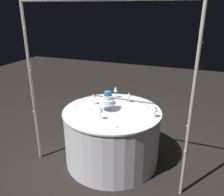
# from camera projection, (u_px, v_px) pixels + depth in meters

# --- Properties ---
(ground_plane) EXTENTS (12.00, 12.00, 0.00)m
(ground_plane) POSITION_uv_depth(u_px,v_px,m) (112.00, 159.00, 3.42)
(ground_plane) COLOR black
(decorative_arch) EXTENTS (2.05, 0.06, 2.15)m
(decorative_arch) POSITION_uv_depth(u_px,v_px,m) (101.00, 70.00, 2.62)
(decorative_arch) COLOR #B7B29E
(decorative_arch) RESTS_ON ground
(main_table) EXTENTS (1.32, 1.32, 0.77)m
(main_table) POSITION_uv_depth(u_px,v_px,m) (112.00, 136.00, 3.28)
(main_table) COLOR white
(main_table) RESTS_ON ground
(tiered_cake) EXTENTS (0.22, 0.22, 0.26)m
(tiered_cake) POSITION_uv_depth(u_px,v_px,m) (108.00, 100.00, 3.10)
(tiered_cake) COLOR silver
(tiered_cake) RESTS_ON main_table
(wine_glass_0) EXTENTS (0.06, 0.06, 0.16)m
(wine_glass_0) POSITION_uv_depth(u_px,v_px,m) (93.00, 96.00, 3.30)
(wine_glass_0) COLOR silver
(wine_glass_0) RESTS_ON main_table
(wine_glass_1) EXTENTS (0.07, 0.07, 0.16)m
(wine_glass_1) POSITION_uv_depth(u_px,v_px,m) (129.00, 94.00, 3.37)
(wine_glass_1) COLOR silver
(wine_glass_1) RESTS_ON main_table
(wine_glass_2) EXTENTS (0.07, 0.07, 0.18)m
(wine_glass_2) POSITION_uv_depth(u_px,v_px,m) (116.00, 89.00, 3.54)
(wine_glass_2) COLOR silver
(wine_glass_2) RESTS_ON main_table
(wine_glass_3) EXTENTS (0.07, 0.07, 0.16)m
(wine_glass_3) POSITION_uv_depth(u_px,v_px,m) (155.00, 109.00, 2.91)
(wine_glass_3) COLOR silver
(wine_glass_3) RESTS_ON main_table
(wine_glass_4) EXTENTS (0.07, 0.07, 0.18)m
(wine_glass_4) POSITION_uv_depth(u_px,v_px,m) (100.00, 110.00, 2.84)
(wine_glass_4) COLOR silver
(wine_glass_4) RESTS_ON main_table
(rose_petal_0) EXTENTS (0.04, 0.05, 0.00)m
(rose_petal_0) POSITION_uv_depth(u_px,v_px,m) (117.00, 127.00, 2.70)
(rose_petal_0) COLOR #EA6B84
(rose_petal_0) RESTS_ON main_table
(rose_petal_1) EXTENTS (0.04, 0.03, 0.00)m
(rose_petal_1) POSITION_uv_depth(u_px,v_px,m) (119.00, 109.00, 3.17)
(rose_petal_1) COLOR #EA6B84
(rose_petal_1) RESTS_ON main_table
(rose_petal_2) EXTENTS (0.04, 0.04, 0.00)m
(rose_petal_2) POSITION_uv_depth(u_px,v_px,m) (77.00, 104.00, 3.34)
(rose_petal_2) COLOR #EA6B84
(rose_petal_2) RESTS_ON main_table
(rose_petal_3) EXTENTS (0.04, 0.03, 0.00)m
(rose_petal_3) POSITION_uv_depth(u_px,v_px,m) (109.00, 105.00, 3.31)
(rose_petal_3) COLOR #EA6B84
(rose_petal_3) RESTS_ON main_table
(rose_petal_4) EXTENTS (0.03, 0.03, 0.00)m
(rose_petal_4) POSITION_uv_depth(u_px,v_px,m) (149.00, 107.00, 3.24)
(rose_petal_4) COLOR #EA6B84
(rose_petal_4) RESTS_ON main_table
(rose_petal_5) EXTENTS (0.03, 0.03, 0.00)m
(rose_petal_5) POSITION_uv_depth(u_px,v_px,m) (111.00, 98.00, 3.59)
(rose_petal_5) COLOR #EA6B84
(rose_petal_5) RESTS_ON main_table
(rose_petal_6) EXTENTS (0.04, 0.04, 0.00)m
(rose_petal_6) POSITION_uv_depth(u_px,v_px,m) (91.00, 110.00, 3.16)
(rose_petal_6) COLOR #EA6B84
(rose_petal_6) RESTS_ON main_table
(rose_petal_7) EXTENTS (0.03, 0.02, 0.00)m
(rose_petal_7) POSITION_uv_depth(u_px,v_px,m) (91.00, 97.00, 3.60)
(rose_petal_7) COLOR #EA6B84
(rose_petal_7) RESTS_ON main_table
(rose_petal_8) EXTENTS (0.04, 0.04, 0.00)m
(rose_petal_8) POSITION_uv_depth(u_px,v_px,m) (141.00, 102.00, 3.40)
(rose_petal_8) COLOR #EA6B84
(rose_petal_8) RESTS_ON main_table
(rose_petal_9) EXTENTS (0.04, 0.05, 0.00)m
(rose_petal_9) POSITION_uv_depth(u_px,v_px,m) (105.00, 98.00, 3.57)
(rose_petal_9) COLOR #EA6B84
(rose_petal_9) RESTS_ON main_table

